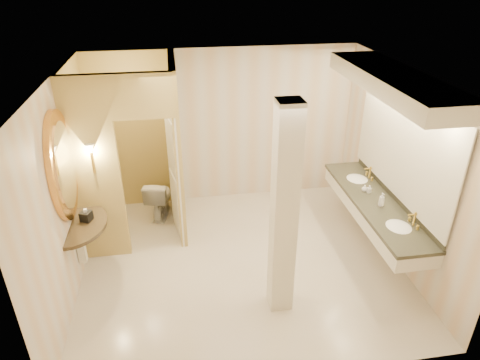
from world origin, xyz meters
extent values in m
plane|color=beige|center=(0.00, 0.00, 0.00)|extent=(4.50, 4.50, 0.00)
plane|color=white|center=(0.00, 0.00, 2.70)|extent=(4.50, 4.50, 0.00)
cube|color=beige|center=(0.00, 2.00, 1.35)|extent=(4.50, 0.02, 2.70)
cube|color=beige|center=(0.00, -2.00, 1.35)|extent=(4.50, 0.02, 2.70)
cube|color=beige|center=(-2.25, 0.00, 1.35)|extent=(0.02, 4.00, 2.70)
cube|color=beige|center=(2.25, 0.00, 1.35)|extent=(0.02, 4.00, 2.70)
cube|color=#D4BC6F|center=(-0.80, 1.25, 1.35)|extent=(0.10, 1.50, 2.70)
cube|color=#D4BC6F|center=(-1.93, 0.50, 1.35)|extent=(0.65, 0.10, 2.70)
cube|color=#D4BC6F|center=(-1.20, 0.50, 2.40)|extent=(0.80, 0.10, 0.60)
cube|color=silver|center=(-0.87, 0.89, 1.05)|extent=(0.19, 0.80, 2.10)
cylinder|color=gold|center=(-1.93, 0.43, 1.55)|extent=(0.03, 0.03, 0.30)
cone|color=silver|center=(-1.93, 0.43, 1.75)|extent=(0.14, 0.14, 0.14)
cube|color=silver|center=(1.95, -0.02, 0.73)|extent=(0.60, 2.50, 0.24)
cube|color=black|center=(1.95, -0.02, 0.85)|extent=(0.64, 2.54, 0.05)
cube|color=black|center=(2.23, -0.02, 0.92)|extent=(0.03, 2.50, 0.10)
ellipsoid|color=white|center=(1.95, -0.69, 0.83)|extent=(0.40, 0.44, 0.15)
cylinder|color=gold|center=(2.15, -0.69, 0.96)|extent=(0.03, 0.03, 0.22)
ellipsoid|color=white|center=(1.95, 0.66, 0.83)|extent=(0.40, 0.44, 0.15)
cylinder|color=gold|center=(2.15, 0.66, 0.96)|extent=(0.03, 0.03, 0.22)
cube|color=white|center=(2.23, -0.02, 1.70)|extent=(0.03, 2.50, 1.40)
cube|color=silver|center=(1.95, -0.02, 2.59)|extent=(0.75, 2.70, 0.22)
cylinder|color=black|center=(-2.23, 0.05, 0.85)|extent=(1.09, 1.09, 0.05)
cube|color=silver|center=(-2.19, 0.05, 0.55)|extent=(0.10, 0.10, 0.60)
cylinder|color=gold|center=(-2.21, 0.05, 1.70)|extent=(0.07, 1.09, 1.09)
cylinder|color=white|center=(-2.17, 0.05, 1.70)|extent=(0.02, 0.87, 0.87)
cube|color=silver|center=(0.35, -0.90, 1.35)|extent=(0.28, 0.28, 2.70)
cube|color=black|center=(-2.06, 0.09, 0.94)|extent=(0.17, 0.17, 0.13)
imported|color=white|center=(-1.17, 1.49, 0.35)|extent=(0.53, 0.75, 0.70)
imported|color=beige|center=(1.94, 0.22, 0.93)|extent=(0.06, 0.06, 0.12)
imported|color=silver|center=(1.90, 0.27, 0.93)|extent=(0.08, 0.08, 0.10)
imported|color=#C6B28C|center=(1.95, -0.17, 0.98)|extent=(0.10, 0.10, 0.20)
camera|label=1|loc=(-0.80, -4.92, 3.97)|focal=32.00mm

